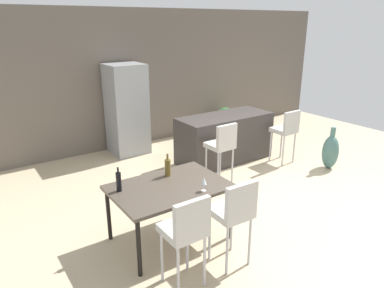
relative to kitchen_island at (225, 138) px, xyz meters
name	(u,v)px	position (x,y,z in m)	size (l,w,h in m)	color
ground_plane	(248,188)	(-0.46, -1.20, -0.46)	(10.00, 10.00, 0.00)	#C6B28E
back_wall	(154,77)	(-0.46, 1.95, 0.99)	(10.00, 0.12, 2.90)	#665B51
kitchen_island	(225,138)	(0.00, 0.00, 0.00)	(1.88, 0.76, 0.92)	#383330
bar_chair_left	(222,144)	(-0.69, -0.76, 0.24)	(0.41, 0.41, 1.05)	beige
bar_chair_middle	(286,128)	(0.88, -0.76, 0.24)	(0.41, 0.41, 1.05)	beige
dining_table	(169,190)	(-2.28, -1.71, 0.22)	(1.39, 0.96, 0.74)	#4C4238
dining_chair_near	(186,228)	(-2.60, -2.56, 0.24)	(0.40, 0.40, 1.05)	beige
dining_chair_far	(234,210)	(-1.97, -2.56, 0.24)	(0.41, 0.41, 1.05)	beige
wine_bottle_left	(119,182)	(-2.84, -1.50, 0.40)	(0.06, 0.06, 0.30)	black
wine_bottle_corner	(168,167)	(-2.14, -1.45, 0.40)	(0.08, 0.08, 0.30)	brown
wine_glass_middle	(204,181)	(-2.02, -2.06, 0.40)	(0.07, 0.07, 0.17)	silver
refrigerator	(127,110)	(-1.36, 1.51, 0.46)	(0.72, 0.68, 1.84)	#939699
floor_vase	(330,152)	(1.38, -1.43, -0.13)	(0.30, 0.30, 0.80)	#47706B
potted_plant	(225,117)	(1.27, 1.50, -0.10)	(0.41, 0.41, 0.61)	beige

